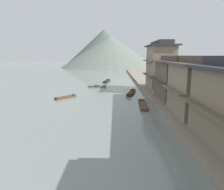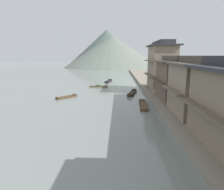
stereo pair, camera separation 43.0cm
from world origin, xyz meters
The scene contains 11 objects.
riverbank_right centered at (16.90, 30.00, 0.30)m, with size 18.00×110.00×0.60m, color gray.
boat_moored_nearest centered at (5.56, 31.12, 0.17)m, with size 2.08×5.20×0.52m.
boat_moored_second centered at (6.49, 22.91, 0.12)m, with size 1.32×5.52×0.35m.
boat_moored_third centered at (-5.31, 27.65, 0.13)m, with size 2.99×3.19×0.37m.
boat_midriver_drifting centered at (-1.21, 38.63, 0.23)m, with size 3.96×1.20×0.64m.
boat_midriver_upstream centered at (0.49, 47.02, 0.16)m, with size 1.76×4.64×0.48m.
house_waterfront_tall centered at (11.81, 17.62, 3.60)m, with size 6.66×7.20×6.14m.
house_waterfront_narrow centered at (11.45, 24.89, 3.60)m, with size 5.94×8.20×6.14m.
house_waterfront_far centered at (11.09, 33.79, 4.90)m, with size 5.23×8.23×8.74m.
hill_far_west centered at (-5.37, 139.77, 12.42)m, with size 55.52×55.52×24.84m, color #4C5B56.
hill_far_centre centered at (-0.71, 112.45, 9.04)m, with size 55.96×55.96×18.08m, color slate.
Camera 2 is at (3.10, -2.52, 6.76)m, focal length 30.78 mm.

